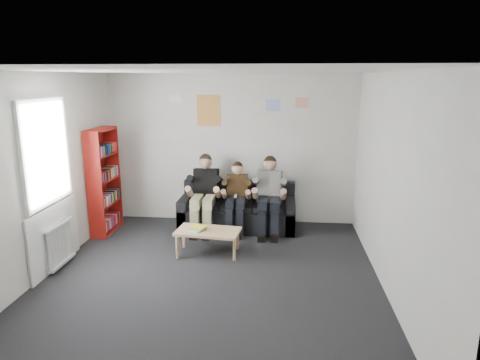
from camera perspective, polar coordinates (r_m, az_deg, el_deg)
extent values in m
plane|color=black|center=(5.85, -4.12, -13.16)|extent=(5.00, 5.00, 0.00)
plane|color=white|center=(5.23, -4.63, 14.32)|extent=(5.00, 5.00, 0.00)
plane|color=silver|center=(7.81, -1.21, 4.11)|extent=(4.50, 0.00, 4.50)
plane|color=silver|center=(3.08, -12.51, -11.19)|extent=(4.50, 0.00, 4.50)
plane|color=silver|center=(6.18, -25.38, 0.30)|extent=(0.00, 5.00, 5.00)
plane|color=silver|center=(5.47, 19.55, -0.73)|extent=(0.00, 5.00, 5.00)
cube|color=black|center=(7.66, -0.34, -4.99)|extent=(2.02, 0.83, 0.39)
cube|color=black|center=(7.85, -0.10, -1.54)|extent=(2.02, 0.18, 0.40)
cube|color=black|center=(7.78, -7.18, -4.16)|extent=(0.17, 0.83, 0.55)
cube|color=black|center=(7.60, 6.67, -4.58)|extent=(0.17, 0.83, 0.55)
cube|color=black|center=(7.52, -0.40, -3.44)|extent=(1.69, 0.57, 0.09)
cube|color=maroon|center=(7.67, -17.68, -0.12)|extent=(0.27, 0.81, 1.80)
cube|color=tan|center=(6.52, -4.30, -6.84)|extent=(0.95, 0.52, 0.04)
cylinder|color=tan|center=(6.48, -8.36, -8.88)|extent=(0.05, 0.05, 0.34)
cylinder|color=tan|center=(6.33, -0.75, -9.27)|extent=(0.05, 0.05, 0.34)
cylinder|color=tan|center=(6.86, -7.50, -7.55)|extent=(0.05, 0.05, 0.34)
cylinder|color=tan|center=(6.73, -0.34, -7.87)|extent=(0.05, 0.05, 0.34)
cube|color=silver|center=(6.50, -6.03, -6.68)|extent=(0.22, 0.16, 0.02)
cube|color=green|center=(6.52, -5.78, -6.45)|extent=(0.22, 0.16, 0.02)
cube|color=yellow|center=(6.54, -5.52, -6.21)|extent=(0.22, 0.16, 0.02)
cube|color=black|center=(7.63, -4.52, -0.63)|extent=(0.43, 0.31, 0.60)
sphere|color=tan|center=(7.50, -4.64, 2.37)|extent=(0.23, 0.23, 0.23)
sphere|color=black|center=(7.51, -4.62, 2.68)|extent=(0.22, 0.22, 0.22)
cube|color=tan|center=(7.38, -4.92, -2.83)|extent=(0.38, 0.49, 0.16)
cube|color=tan|center=(7.26, -5.21, -5.73)|extent=(0.36, 0.15, 0.48)
cube|color=black|center=(7.26, -5.27, -7.28)|extent=(0.36, 0.28, 0.11)
cube|color=#482F18|center=(7.55, -0.31, -1.07)|extent=(0.36, 0.27, 0.51)
sphere|color=tan|center=(7.43, -0.35, 1.51)|extent=(0.20, 0.20, 0.20)
sphere|color=black|center=(7.44, -0.33, 1.77)|extent=(0.19, 0.19, 0.19)
cube|color=black|center=(7.33, -0.53, -2.98)|extent=(0.33, 0.42, 0.14)
cube|color=black|center=(7.24, -0.70, -5.72)|extent=(0.31, 0.13, 0.48)
cube|color=black|center=(7.25, -0.74, -7.31)|extent=(0.31, 0.24, 0.09)
cube|color=silver|center=(7.21, -0.61, -2.14)|extent=(0.04, 0.13, 0.04)
cube|color=silver|center=(7.52, 3.98, -0.87)|extent=(0.42, 0.31, 0.59)
sphere|color=tan|center=(7.38, 4.02, 2.11)|extent=(0.23, 0.23, 0.23)
sphere|color=black|center=(7.39, 4.03, 2.42)|extent=(0.22, 0.22, 0.22)
cube|color=black|center=(7.27, 3.88, -3.08)|extent=(0.38, 0.48, 0.16)
cube|color=black|center=(7.15, 3.78, -6.01)|extent=(0.36, 0.15, 0.48)
cube|color=black|center=(7.15, 3.74, -7.59)|extent=(0.36, 0.27, 0.10)
cylinder|color=white|center=(6.34, -24.06, -8.71)|extent=(0.06, 0.06, 0.60)
cylinder|color=white|center=(6.41, -23.71, -8.45)|extent=(0.06, 0.06, 0.60)
cylinder|color=white|center=(6.47, -23.36, -8.20)|extent=(0.06, 0.06, 0.60)
cylinder|color=white|center=(6.54, -23.03, -7.96)|extent=(0.06, 0.06, 0.60)
cylinder|color=white|center=(6.60, -22.70, -7.72)|extent=(0.06, 0.06, 0.60)
cylinder|color=white|center=(6.67, -22.38, -7.48)|extent=(0.06, 0.06, 0.60)
cylinder|color=white|center=(6.73, -22.06, -7.25)|extent=(0.06, 0.06, 0.60)
cylinder|color=white|center=(6.80, -21.75, -7.02)|extent=(0.06, 0.06, 0.60)
cube|color=white|center=(6.67, -22.64, -10.08)|extent=(0.10, 0.64, 0.04)
cube|color=white|center=(6.48, -23.09, -5.52)|extent=(0.10, 0.64, 0.04)
cube|color=white|center=(6.28, -24.58, 3.38)|extent=(0.02, 1.00, 1.30)
cube|color=white|center=(6.21, -25.11, 9.56)|extent=(0.05, 1.12, 0.06)
cube|color=white|center=(6.42, -23.91, -2.60)|extent=(0.05, 1.12, 0.06)
cube|color=white|center=(6.57, -23.48, -6.97)|extent=(0.03, 1.30, 0.90)
cube|color=gold|center=(7.77, -4.21, 9.24)|extent=(0.42, 0.01, 0.55)
cube|color=#4284E1|center=(7.65, 4.42, 9.92)|extent=(0.25, 0.01, 0.20)
cube|color=#D141AA|center=(7.66, 8.23, 10.20)|extent=(0.22, 0.01, 0.18)
cube|color=white|center=(7.88, -8.61, 10.64)|extent=(0.20, 0.01, 0.14)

